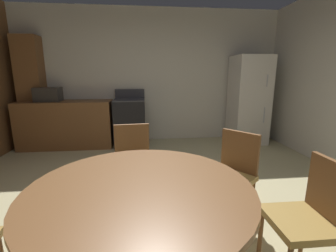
{
  "coord_description": "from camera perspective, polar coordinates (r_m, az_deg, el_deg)",
  "views": [
    {
      "loc": [
        -0.15,
        -2.05,
        1.41
      ],
      "look_at": [
        0.15,
        0.77,
        0.76
      ],
      "focal_mm": 24.56,
      "sensor_mm": 36.0,
      "label": 1
    }
  ],
  "objects": [
    {
      "name": "ground_plane",
      "position": [
        2.49,
        -1.58,
        -21.62
      ],
      "size": [
        14.0,
        14.0,
        0.0
      ],
      "primitive_type": "plane",
      "color": "tan"
    },
    {
      "name": "wall_back",
      "position": [
        4.95,
        -4.35,
        12.13
      ],
      "size": [
        5.63,
        0.12,
        2.7
      ],
      "primitive_type": "cube",
      "color": "beige",
      "rests_on": "ground"
    },
    {
      "name": "kitchen_counter",
      "position": [
        4.89,
        -23.75,
        0.43
      ],
      "size": [
        1.73,
        0.6,
        0.9
      ],
      "primitive_type": "cube",
      "color": "brown",
      "rests_on": "ground"
    },
    {
      "name": "pantry_column",
      "position": [
        5.2,
        -30.55,
        7.13
      ],
      "size": [
        0.44,
        0.36,
        2.1
      ],
      "primitive_type": "cube",
      "color": "brown",
      "rests_on": "ground"
    },
    {
      "name": "oven_range",
      "position": [
        4.66,
        -9.41,
        1.01
      ],
      "size": [
        0.6,
        0.6,
        1.1
      ],
      "color": "black",
      "rests_on": "ground"
    },
    {
      "name": "refrigerator",
      "position": [
        5.01,
        19.34,
        6.06
      ],
      "size": [
        0.68,
        0.68,
        1.76
      ],
      "color": "silver",
      "rests_on": "ground"
    },
    {
      "name": "microwave",
      "position": [
        4.9,
        -27.6,
        6.97
      ],
      "size": [
        0.44,
        0.32,
        0.26
      ],
      "primitive_type": "cube",
      "color": "#2D2B28",
      "rests_on": "kitchen_counter"
    },
    {
      "name": "dining_table",
      "position": [
        1.48,
        -6.7,
        -19.66
      ],
      "size": [
        1.33,
        1.33,
        0.76
      ],
      "color": "brown",
      "rests_on": "ground"
    },
    {
      "name": "chair_east",
      "position": [
        1.88,
        31.94,
        -18.11
      ],
      "size": [
        0.4,
        0.4,
        0.87
      ],
      "rotation": [
        0.0,
        0.0,
        3.13
      ],
      "color": "brown",
      "rests_on": "ground"
    },
    {
      "name": "chair_north",
      "position": [
        2.53,
        -8.7,
        -8.29
      ],
      "size": [
        0.43,
        0.43,
        0.87
      ],
      "rotation": [
        0.0,
        0.0,
        4.8
      ],
      "color": "brown",
      "rests_on": "ground"
    },
    {
      "name": "chair_northeast",
      "position": [
        2.31,
        15.75,
        -10.75
      ],
      "size": [
        0.56,
        0.56,
        0.87
      ],
      "rotation": [
        0.0,
        0.0,
        3.83
      ],
      "color": "brown",
      "rests_on": "ground"
    }
  ]
}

